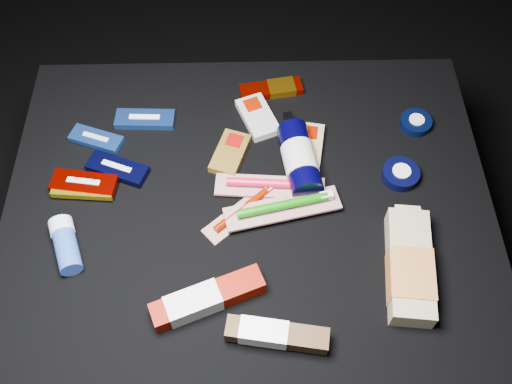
{
  "coord_description": "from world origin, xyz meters",
  "views": [
    {
      "loc": [
        0.0,
        -0.6,
        1.38
      ],
      "look_at": [
        0.01,
        0.01,
        0.42
      ],
      "focal_mm": 40.0,
      "sensor_mm": 36.0,
      "label": 1
    }
  ],
  "objects_px": {
    "deodorant_stick": "(66,244)",
    "toothpaste_carton_red": "(203,300)",
    "bodywash_bottle": "(410,268)",
    "lotion_bottle": "(299,159)"
  },
  "relations": [
    {
      "from": "lotion_bottle",
      "to": "deodorant_stick",
      "type": "height_order",
      "value": "lotion_bottle"
    },
    {
      "from": "bodywash_bottle",
      "to": "toothpaste_carton_red",
      "type": "xyz_separation_m",
      "value": [
        -0.38,
        -0.05,
        -0.0
      ]
    },
    {
      "from": "lotion_bottle",
      "to": "toothpaste_carton_red",
      "type": "xyz_separation_m",
      "value": [
        -0.19,
        -0.3,
        -0.01
      ]
    },
    {
      "from": "lotion_bottle",
      "to": "deodorant_stick",
      "type": "relative_size",
      "value": 1.79
    },
    {
      "from": "deodorant_stick",
      "to": "toothpaste_carton_red",
      "type": "height_order",
      "value": "deodorant_stick"
    },
    {
      "from": "bodywash_bottle",
      "to": "toothpaste_carton_red",
      "type": "distance_m",
      "value": 0.38
    },
    {
      "from": "bodywash_bottle",
      "to": "lotion_bottle",
      "type": "bearing_deg",
      "value": 133.98
    },
    {
      "from": "toothpaste_carton_red",
      "to": "lotion_bottle",
      "type": "bearing_deg",
      "value": 36.15
    },
    {
      "from": "deodorant_stick",
      "to": "toothpaste_carton_red",
      "type": "xyz_separation_m",
      "value": [
        0.26,
        -0.12,
        -0.0
      ]
    },
    {
      "from": "lotion_bottle",
      "to": "bodywash_bottle",
      "type": "height_order",
      "value": "lotion_bottle"
    }
  ]
}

